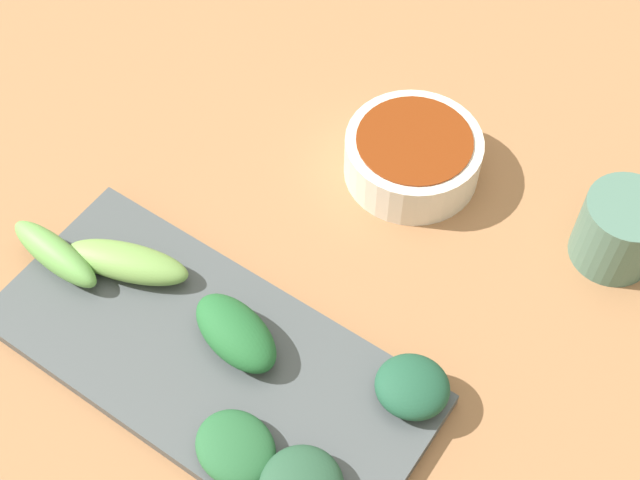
% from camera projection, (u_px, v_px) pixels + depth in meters
% --- Properties ---
extents(tabletop, '(2.10, 2.10, 0.02)m').
position_uv_depth(tabletop, '(330.00, 279.00, 0.71)').
color(tabletop, '#986842').
rests_on(tabletop, ground).
extents(sauce_bowl, '(0.11, 0.11, 0.04)m').
position_uv_depth(sauce_bowl, '(417.00, 156.00, 0.73)').
color(sauce_bowl, silver).
rests_on(sauce_bowl, tabletop).
extents(serving_plate, '(0.15, 0.33, 0.01)m').
position_uv_depth(serving_plate, '(211.00, 359.00, 0.65)').
color(serving_plate, '#454B4D').
rests_on(serving_plate, tabletop).
extents(broccoli_leafy_1, '(0.06, 0.07, 0.02)m').
position_uv_depth(broccoli_leafy_1, '(235.00, 448.00, 0.59)').
color(broccoli_leafy_1, '#245A31').
rests_on(broccoli_leafy_1, serving_plate).
extents(broccoli_leafy_2, '(0.06, 0.08, 0.03)m').
position_uv_depth(broccoli_leafy_2, '(236.00, 333.00, 0.64)').
color(broccoli_leafy_2, '#215E2D').
rests_on(broccoli_leafy_2, serving_plate).
extents(broccoli_leafy_3, '(0.06, 0.06, 0.02)m').
position_uv_depth(broccoli_leafy_3, '(412.00, 387.00, 0.62)').
color(broccoli_leafy_3, '#1D4C35').
rests_on(broccoli_leafy_3, serving_plate).
extents(broccoli_stalk_4, '(0.06, 0.10, 0.02)m').
position_uv_depth(broccoli_stalk_4, '(127.00, 262.00, 0.67)').
color(broccoli_stalk_4, '#719E4B').
rests_on(broccoli_stalk_4, serving_plate).
extents(broccoli_stalk_5, '(0.03, 0.09, 0.03)m').
position_uv_depth(broccoli_stalk_5, '(55.00, 254.00, 0.68)').
color(broccoli_stalk_5, '#64A24D').
rests_on(broccoli_stalk_5, serving_plate).
extents(tea_cup, '(0.06, 0.06, 0.06)m').
position_uv_depth(tea_cup, '(620.00, 230.00, 0.68)').
color(tea_cup, '#4B7160').
rests_on(tea_cup, tabletop).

